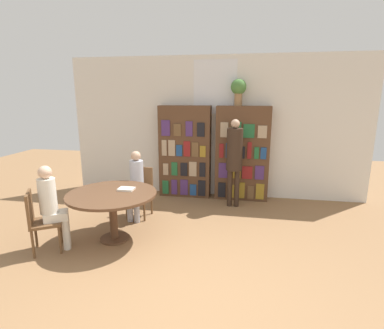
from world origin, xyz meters
The scene contains 12 objects.
ground_plane centered at (0.00, 0.00, 0.00)m, with size 16.00×16.00×0.00m, color olive.
wall_back centered at (0.00, 3.61, 1.51)m, with size 6.40×0.07×3.00m.
bookshelf_left centered at (-0.61, 3.41, 0.98)m, with size 1.11×0.34×1.97m.
bookshelf_right centered at (0.61, 3.41, 0.98)m, with size 1.11×0.34×1.97m.
flower_vase centered at (0.49, 3.42, 2.31)m, with size 0.31×0.31×0.53m.
reading_table centered at (-1.27, 1.14, 0.65)m, with size 1.34×1.34×0.76m.
chair_near_camera centered at (-2.14, 0.62, 0.50)m, with size 0.55×0.55×0.90m.
chair_left_side centered at (-1.19, 2.15, 0.50)m, with size 0.43×0.43×0.90m.
seated_reader_left centered at (-1.21, 1.96, 0.69)m, with size 0.26×0.37×1.24m.
seated_reader_right centered at (-1.98, 0.71, 0.70)m, with size 0.40×0.37×1.25m.
librarian_standing centered at (0.47, 2.91, 1.07)m, with size 0.31×0.58×1.74m.
open_book_on_table centered at (-1.11, 1.32, 0.77)m, with size 0.24×0.18×0.03m.
Camera 1 is at (0.67, -2.85, 2.19)m, focal length 28.00 mm.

